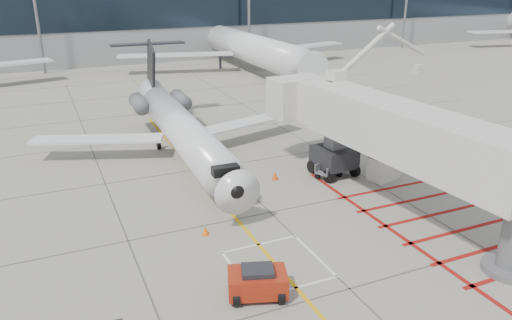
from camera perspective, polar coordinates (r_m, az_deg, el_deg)
name	(u,v)px	position (r m, az deg, el deg)	size (l,w,h in m)	color
ground_plane	(304,245)	(25.41, 5.55, -9.69)	(260.00, 260.00, 0.00)	gray
regional_jet	(189,118)	(34.11, -7.71, 4.74)	(21.48, 27.08, 7.10)	white
jet_bridge	(408,145)	(28.28, 16.93, 1.68)	(9.55, 20.16, 8.06)	silver
pushback_tug	(257,281)	(21.42, 0.17, -13.69)	(2.45, 1.53, 1.43)	#A1240F
baggage_cart	(329,171)	(33.26, 8.31, -1.20)	(1.70, 1.07, 1.07)	#58595E
ground_power_unit	(384,167)	(33.76, 14.45, -0.81)	(2.07, 1.21, 1.64)	silver
cone_nose	(205,230)	(26.26, -5.79, -8.00)	(0.36, 0.36, 0.50)	#FE5E0D
cone_side	(275,176)	(32.81, 2.21, -1.79)	(0.40, 0.40, 0.55)	#ED4B0C
terminal_building	(160,8)	(91.62, -10.96, 16.68)	(180.00, 28.00, 14.00)	gray
terminal_glass_band	(182,7)	(77.98, -8.49, 16.92)	(180.00, 0.10, 6.00)	black
bg_aircraft_c	(244,28)	(70.67, -1.42, 14.88)	(34.17, 37.97, 11.39)	silver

